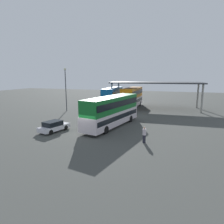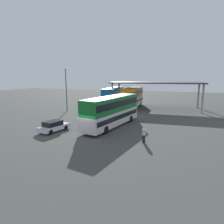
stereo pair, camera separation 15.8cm
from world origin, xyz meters
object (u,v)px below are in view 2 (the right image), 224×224
Objects in this scene: double_decker_main at (112,110)px; lamppost_tall at (66,84)px; double_decker_near_canopy at (113,97)px; pedestrian_waiting at (144,135)px; double_decker_mid_row at (133,97)px; parked_hatchback at (54,126)px.

lamppost_tall is (-12.39, 8.43, 2.96)m from double_decker_main.
pedestrian_waiting is at bearing -158.23° from double_decker_near_canopy.
lamppost_tall is at bearing 67.11° from double_decker_main.
lamppost_tall reaches higher than pedestrian_waiting.
pedestrian_waiting is (6.31, -22.04, -1.51)m from double_decker_mid_row.
double_decker_main is at bearing -166.65° from double_decker_near_canopy.
double_decker_near_canopy is at bearing 29.50° from double_decker_main.
double_decker_near_canopy is at bearing 108.91° from double_decker_mid_row.
double_decker_near_canopy reaches higher than double_decker_mid_row.
double_decker_main is 1.40× the size of lamppost_tall.
lamppost_tall is at bearing 129.27° from double_decker_near_canopy.
double_decker_near_canopy reaches higher than parked_hatchback.
double_decker_main is 2.78× the size of parked_hatchback.
lamppost_tall is at bearing 0.54° from pedestrian_waiting.
double_decker_main is 7.91m from parked_hatchback.
double_decker_near_canopy is 23.25m from pedestrian_waiting.
lamppost_tall is at bearing 38.68° from parked_hatchback.
double_decker_mid_row is (-1.01, 16.79, 0.09)m from double_decker_main.
lamppost_tall reaches higher than double_decker_near_canopy.
double_decker_mid_row reaches higher than double_decker_main.
pedestrian_waiting is at bearing -79.17° from parked_hatchback.
lamppost_tall reaches higher than parked_hatchback.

